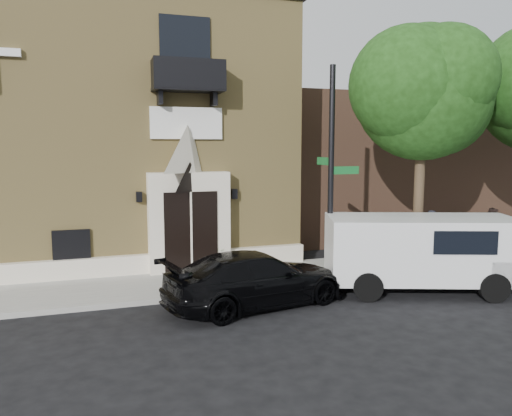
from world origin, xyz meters
The scene contains 13 objects.
ground centered at (0.00, 0.00, 0.00)m, with size 120.00×120.00×0.00m, color black.
sidewalk centered at (1.00, 1.50, 0.07)m, with size 42.00×3.00×0.15m, color gray.
church centered at (-2.99, 7.95, 4.63)m, with size 12.20×11.01×9.30m.
neighbour_building centered at (12.00, 9.00, 3.20)m, with size 18.00×8.00×6.40m, color brown.
street_tree_left centered at (6.03, 0.35, 5.87)m, with size 4.97×4.38×7.77m.
black_sedan centered at (0.05, -0.91, 0.72)m, with size 2.02×4.97×1.44m, color black.
cargo_van centered at (5.15, -1.21, 1.21)m, with size 5.68×3.76×2.16m.
street_sign centered at (2.89, 0.49, 3.36)m, with size 1.02×1.02×6.39m.
fire_hydrant centered at (5.57, 0.49, 0.54)m, with size 0.45×0.36×0.79m.
dumpster centered at (7.89, 0.72, 0.80)m, with size 2.16×1.55×1.28m.
planter centered at (-0.16, 2.68, 0.49)m, with size 0.62×0.54×0.69m, color #457134.
pedestrian_near centered at (7.58, 1.87, 1.02)m, with size 0.63×0.42×1.74m, color black.
pedestrian_far centered at (10.68, 2.19, 0.99)m, with size 0.81×0.63×1.68m, color black.
Camera 1 is at (-3.94, -13.00, 4.19)m, focal length 35.00 mm.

